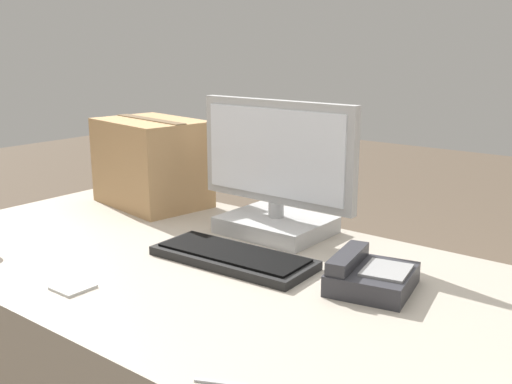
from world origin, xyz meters
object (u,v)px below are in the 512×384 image
keyboard (233,257)px  desk_phone (369,276)px  monitor (276,182)px  cardboard_box (152,162)px  sticky_note_pad (73,287)px

keyboard → desk_phone: bearing=7.1°
monitor → desk_phone: size_ratio=2.34×
cardboard_box → desk_phone: bearing=-12.1°
keyboard → desk_phone: desk_phone is taller
sticky_note_pad → monitor: bearing=79.2°
monitor → keyboard: 0.30m
sticky_note_pad → keyboard: bearing=63.6°
keyboard → sticky_note_pad: size_ratio=5.51×
cardboard_box → keyboard: bearing=-24.2°
desk_phone → keyboard: bearing=178.8°
desk_phone → cardboard_box: cardboard_box is taller
monitor → sticky_note_pad: 0.63m
keyboard → sticky_note_pad: (-0.17, -0.35, -0.01)m
desk_phone → sticky_note_pad: (-0.52, -0.41, -0.03)m
cardboard_box → sticky_note_pad: 0.74m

